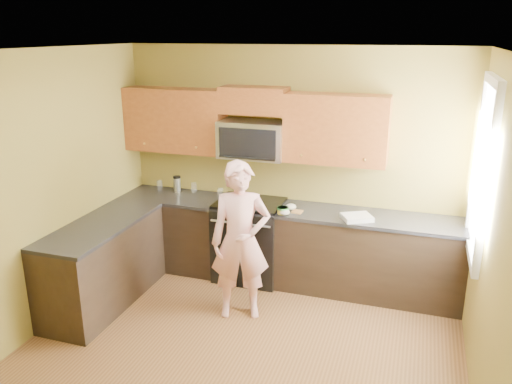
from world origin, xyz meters
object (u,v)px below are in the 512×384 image
at_px(stove, 250,239).
at_px(travel_mug, 177,192).
at_px(butter_tub, 283,214).
at_px(microwave, 253,157).
at_px(frying_pan, 248,209).
at_px(woman, 241,241).

distance_m(stove, travel_mug, 1.12).
bearing_deg(butter_tub, stove, 157.02).
distance_m(stove, microwave, 0.98).
height_order(frying_pan, butter_tub, frying_pan).
distance_m(microwave, butter_tub, 0.77).
distance_m(microwave, travel_mug, 1.15).
bearing_deg(travel_mug, microwave, -3.03).
relative_size(woman, frying_pan, 3.97).
height_order(butter_tub, travel_mug, travel_mug).
height_order(frying_pan, travel_mug, travel_mug).
height_order(woman, travel_mug, woman).
bearing_deg(butter_tub, travel_mug, 165.83).
bearing_deg(travel_mug, butter_tub, -14.17).
bearing_deg(frying_pan, travel_mug, 168.83).
bearing_deg(stove, butter_tub, -22.98).
bearing_deg(woman, travel_mug, 119.99).
xyz_separation_m(stove, woman, (0.19, -0.85, 0.35)).
bearing_deg(woman, butter_tub, 48.54).
height_order(stove, microwave, microwave).
height_order(woman, butter_tub, woman).
distance_m(butter_tub, travel_mug, 1.51).
relative_size(stove, travel_mug, 4.76).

